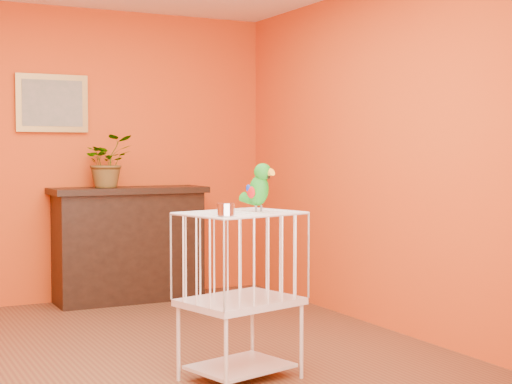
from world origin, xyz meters
TOP-DOWN VIEW (x-y plane):
  - ground at (0.00, 0.00)m, footprint 4.50×4.50m
  - room_shell at (0.00, 0.00)m, footprint 4.50×4.50m
  - console_cabinet at (0.61, 2.01)m, footprint 1.37×0.49m
  - potted_plant at (0.43, 2.05)m, footprint 0.44×0.49m
  - framed_picture at (0.00, 2.22)m, footprint 0.62×0.04m
  - birdcage at (0.44, -0.61)m, footprint 0.73×0.63m
  - feed_cup at (0.25, -0.83)m, footprint 0.10×0.10m
  - parrot at (0.57, -0.60)m, footprint 0.16×0.26m

SIDE VIEW (x-z plane):
  - ground at x=0.00m, z-range 0.00..0.00m
  - console_cabinet at x=0.61m, z-range 0.00..1.02m
  - birdcage at x=0.44m, z-range 0.02..1.00m
  - feed_cup at x=0.25m, z-range 0.98..1.05m
  - parrot at x=0.57m, z-range 0.98..1.27m
  - potted_plant at x=0.43m, z-range 1.01..1.37m
  - room_shell at x=0.00m, z-range -0.67..3.83m
  - framed_picture at x=0.00m, z-range 1.50..2.00m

